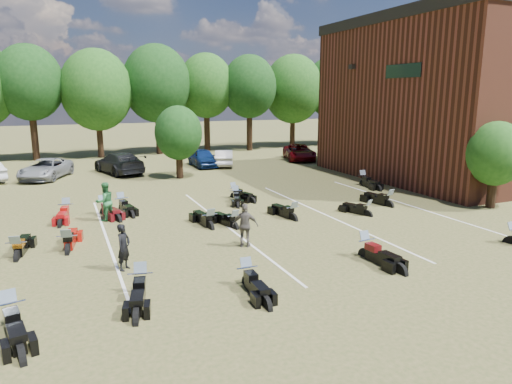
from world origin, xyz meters
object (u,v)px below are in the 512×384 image
person_black (124,247)px  motorcycle_14 (104,214)px  person_grey (245,225)px  motorcycle_7 (68,253)px  person_green (105,202)px  motorcycle_3 (247,286)px  car_4 (203,158)px

person_black → motorcycle_14: bearing=42.3°
person_grey → motorcycle_7: 6.53m
person_green → motorcycle_3: size_ratio=0.83×
person_grey → motorcycle_7: bearing=11.4°
motorcycle_14 → motorcycle_3: bearing=-89.9°
car_4 → person_green: bearing=-122.7°
motorcycle_7 → motorcycle_3: bearing=142.1°
person_green → motorcycle_7: 4.44m
person_black → motorcycle_3: bearing=-88.4°
car_4 → motorcycle_7: bearing=-120.8°
person_black → person_grey: bearing=-40.1°
motorcycle_14 → car_4: bearing=38.3°
car_4 → motorcycle_7: car_4 is taller
person_black → motorcycle_3: 4.31m
car_4 → motorcycle_14: (-8.68, -12.42, -0.71)m
person_grey → motorcycle_3: size_ratio=0.78×
person_green → car_4: bearing=-143.5°
person_grey → motorcycle_14: person_grey is taller
car_4 → motorcycle_14: 15.17m
person_grey → motorcycle_14: 8.44m
person_grey → motorcycle_14: (-4.47, 7.12, -0.83)m
person_green → motorcycle_7: bearing=45.9°
motorcycle_3 → person_green: bearing=110.9°
car_4 → motorcycle_3: (-5.51, -22.90, -0.71)m
person_black → motorcycle_14: 7.74m
car_4 → motorcycle_14: size_ratio=1.81×
person_black → motorcycle_7: size_ratio=0.68×
motorcycle_3 → motorcycle_14: size_ratio=0.94×
person_black → person_green: person_green is taller
motorcycle_3 → person_grey: bearing=70.9°
person_grey → motorcycle_14: size_ratio=0.73×
person_grey → motorcycle_3: bearing=97.6°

